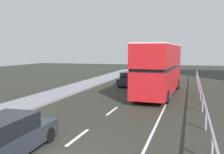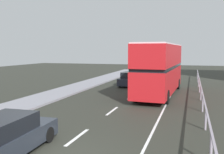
# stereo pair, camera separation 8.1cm
# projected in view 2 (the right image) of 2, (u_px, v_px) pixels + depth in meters

# --- Properties ---
(lane_paint_markings) EXTENTS (3.15, 46.00, 0.01)m
(lane_paint_markings) POSITION_uv_depth(u_px,v_px,m) (145.00, 110.00, 16.38)
(lane_paint_markings) COLOR silver
(lane_paint_markings) RESTS_ON ground
(bridge_side_railing) EXTENTS (0.10, 42.00, 1.07)m
(bridge_side_railing) POSITION_uv_depth(u_px,v_px,m) (203.00, 98.00, 15.78)
(bridge_side_railing) COLOR gray
(bridge_side_railing) RESTS_ON ground
(double_decker_bus_red) EXTENTS (2.99, 10.59, 4.29)m
(double_decker_bus_red) POSITION_uv_depth(u_px,v_px,m) (160.00, 68.00, 21.71)
(double_decker_bus_red) COLOR red
(double_decker_bus_red) RESTS_ON ground
(hatchback_car_near) EXTENTS (1.93, 4.61, 1.45)m
(hatchback_car_near) POSITION_uv_depth(u_px,v_px,m) (5.00, 137.00, 9.17)
(hatchback_car_near) COLOR #232932
(hatchback_car_near) RESTS_ON ground
(sedan_car_ahead) EXTENTS (1.94, 4.50, 1.49)m
(sedan_car_ahead) POSITION_uv_depth(u_px,v_px,m) (131.00, 79.00, 27.54)
(sedan_car_ahead) COLOR #262A37
(sedan_car_ahead) RESTS_ON ground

